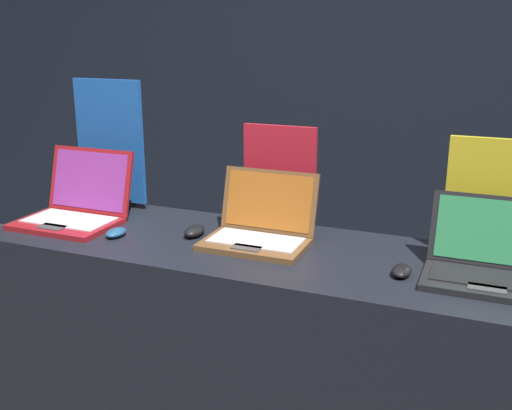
{
  "coord_description": "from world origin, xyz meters",
  "views": [
    {
      "loc": [
        0.76,
        -1.52,
        1.58
      ],
      "look_at": [
        0.01,
        0.3,
        1.0
      ],
      "focal_mm": 42.0,
      "sensor_mm": 36.0,
      "label": 1
    }
  ],
  "objects_px": {
    "mouse_front": "(116,233)",
    "promo_stand_middle": "(279,180)",
    "mouse_middle": "(194,231)",
    "mouse_back": "(402,271)",
    "laptop_front": "(76,206)",
    "laptop_back": "(490,262)",
    "laptop_middle": "(260,227)",
    "promo_stand_back": "(496,203)",
    "promo_stand_front": "(110,146)"
  },
  "relations": [
    {
      "from": "laptop_middle",
      "to": "promo_stand_middle",
      "type": "xyz_separation_m",
      "value": [
        0.0,
        0.19,
        0.13
      ]
    },
    {
      "from": "promo_stand_front",
      "to": "laptop_back",
      "type": "distance_m",
      "value": 1.56
    },
    {
      "from": "promo_stand_middle",
      "to": "laptop_back",
      "type": "xyz_separation_m",
      "value": [
        0.76,
        -0.24,
        -0.13
      ]
    },
    {
      "from": "laptop_front",
      "to": "promo_stand_middle",
      "type": "xyz_separation_m",
      "value": [
        0.76,
        0.25,
        0.12
      ]
    },
    {
      "from": "mouse_middle",
      "to": "laptop_back",
      "type": "distance_m",
      "value": 1.01
    },
    {
      "from": "promo_stand_back",
      "to": "mouse_middle",
      "type": "bearing_deg",
      "value": -169.72
    },
    {
      "from": "laptop_front",
      "to": "mouse_front",
      "type": "height_order",
      "value": "laptop_front"
    },
    {
      "from": "promo_stand_back",
      "to": "mouse_back",
      "type": "bearing_deg",
      "value": -132.68
    },
    {
      "from": "laptop_middle",
      "to": "promo_stand_back",
      "type": "height_order",
      "value": "promo_stand_back"
    },
    {
      "from": "laptop_front",
      "to": "promo_stand_back",
      "type": "distance_m",
      "value": 1.54
    },
    {
      "from": "promo_stand_middle",
      "to": "promo_stand_back",
      "type": "relative_size",
      "value": 0.98
    },
    {
      "from": "mouse_front",
      "to": "mouse_back",
      "type": "bearing_deg",
      "value": 1.49
    },
    {
      "from": "mouse_middle",
      "to": "promo_stand_middle",
      "type": "xyz_separation_m",
      "value": [
        0.25,
        0.22,
        0.17
      ]
    },
    {
      "from": "laptop_back",
      "to": "mouse_middle",
      "type": "bearing_deg",
      "value": 179.08
    },
    {
      "from": "promo_stand_front",
      "to": "mouse_middle",
      "type": "relative_size",
      "value": 4.99
    },
    {
      "from": "mouse_front",
      "to": "laptop_back",
      "type": "distance_m",
      "value": 1.28
    },
    {
      "from": "promo_stand_middle",
      "to": "promo_stand_back",
      "type": "bearing_deg",
      "value": -3.05
    },
    {
      "from": "mouse_front",
      "to": "laptop_middle",
      "type": "distance_m",
      "value": 0.53
    },
    {
      "from": "laptop_front",
      "to": "promo_stand_middle",
      "type": "distance_m",
      "value": 0.81
    },
    {
      "from": "promo_stand_middle",
      "to": "laptop_back",
      "type": "distance_m",
      "value": 0.81
    },
    {
      "from": "promo_stand_front",
      "to": "promo_stand_back",
      "type": "xyz_separation_m",
      "value": [
        1.52,
        -0.04,
        -0.07
      ]
    },
    {
      "from": "promo_stand_front",
      "to": "mouse_back",
      "type": "xyz_separation_m",
      "value": [
        1.27,
        -0.31,
        -0.24
      ]
    },
    {
      "from": "promo_stand_front",
      "to": "promo_stand_middle",
      "type": "xyz_separation_m",
      "value": [
        0.76,
        -0.0,
        -0.07
      ]
    },
    {
      "from": "mouse_front",
      "to": "laptop_middle",
      "type": "xyz_separation_m",
      "value": [
        0.51,
        0.14,
        0.04
      ]
    },
    {
      "from": "promo_stand_back",
      "to": "laptop_middle",
      "type": "bearing_deg",
      "value": -168.62
    },
    {
      "from": "laptop_middle",
      "to": "promo_stand_back",
      "type": "relative_size",
      "value": 0.9
    },
    {
      "from": "mouse_front",
      "to": "mouse_middle",
      "type": "distance_m",
      "value": 0.29
    },
    {
      "from": "mouse_middle",
      "to": "promo_stand_back",
      "type": "relative_size",
      "value": 0.27
    },
    {
      "from": "promo_stand_middle",
      "to": "mouse_back",
      "type": "height_order",
      "value": "promo_stand_middle"
    },
    {
      "from": "laptop_middle",
      "to": "mouse_back",
      "type": "relative_size",
      "value": 3.64
    },
    {
      "from": "laptop_middle",
      "to": "promo_stand_middle",
      "type": "relative_size",
      "value": 0.92
    },
    {
      "from": "promo_stand_front",
      "to": "promo_stand_middle",
      "type": "height_order",
      "value": "promo_stand_front"
    },
    {
      "from": "mouse_middle",
      "to": "mouse_back",
      "type": "relative_size",
      "value": 1.09
    },
    {
      "from": "mouse_middle",
      "to": "mouse_back",
      "type": "xyz_separation_m",
      "value": [
        0.76,
        -0.09,
        -0.0
      ]
    },
    {
      "from": "promo_stand_front",
      "to": "laptop_back",
      "type": "height_order",
      "value": "promo_stand_front"
    },
    {
      "from": "promo_stand_middle",
      "to": "promo_stand_back",
      "type": "distance_m",
      "value": 0.76
    },
    {
      "from": "mouse_middle",
      "to": "mouse_back",
      "type": "height_order",
      "value": "mouse_middle"
    },
    {
      "from": "laptop_middle",
      "to": "promo_stand_back",
      "type": "distance_m",
      "value": 0.79
    },
    {
      "from": "promo_stand_back",
      "to": "promo_stand_front",
      "type": "bearing_deg",
      "value": 178.32
    },
    {
      "from": "promo_stand_front",
      "to": "mouse_front",
      "type": "bearing_deg",
      "value": -54.02
    },
    {
      "from": "laptop_middle",
      "to": "laptop_back",
      "type": "relative_size",
      "value": 0.96
    },
    {
      "from": "mouse_front",
      "to": "promo_stand_middle",
      "type": "xyz_separation_m",
      "value": [
        0.51,
        0.34,
        0.17
      ]
    },
    {
      "from": "laptop_front",
      "to": "promo_stand_back",
      "type": "relative_size",
      "value": 0.95
    },
    {
      "from": "mouse_back",
      "to": "laptop_back",
      "type": "bearing_deg",
      "value": 15.64
    },
    {
      "from": "promo_stand_front",
      "to": "laptop_front",
      "type": "bearing_deg",
      "value": -90.0
    },
    {
      "from": "laptop_front",
      "to": "mouse_back",
      "type": "distance_m",
      "value": 1.28
    },
    {
      "from": "laptop_middle",
      "to": "mouse_middle",
      "type": "bearing_deg",
      "value": -173.14
    },
    {
      "from": "mouse_front",
      "to": "promo_stand_middle",
      "type": "bearing_deg",
      "value": 33.32
    },
    {
      "from": "promo_stand_middle",
      "to": "laptop_back",
      "type": "relative_size",
      "value": 1.04
    },
    {
      "from": "mouse_front",
      "to": "laptop_back",
      "type": "xyz_separation_m",
      "value": [
        1.28,
        0.1,
        0.04
      ]
    }
  ]
}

